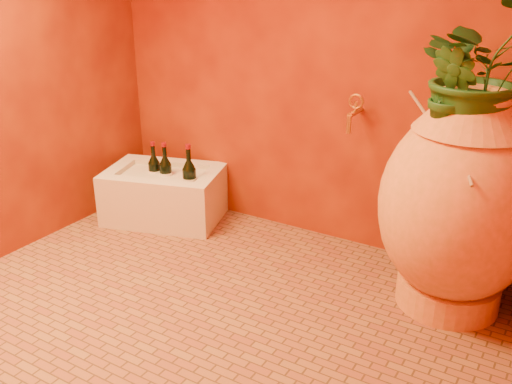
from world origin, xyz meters
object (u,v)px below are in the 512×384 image
Objects in this scene: wine_bottle_c at (166,175)px; amphora at (460,205)px; wine_bottle_a at (155,172)px; wall_tap at (354,111)px; wine_bottle_b at (190,180)px; stone_basin at (165,195)px.

amphora is at bearing -2.21° from wine_bottle_c.
wine_bottle_a is at bearing 178.80° from wine_bottle_c.
wine_bottle_c is at bearing -1.20° from wine_bottle_a.
wall_tap reaches higher than wine_bottle_a.
amphora reaches higher than wine_bottle_b.
stone_basin is 2.59× the size of wine_bottle_a.
amphora reaches higher than wine_bottle_c.
wine_bottle_b is at bearing -166.21° from wall_tap.
wine_bottle_a reaches higher than stone_basin.
amphora is 1.72m from stone_basin.
wine_bottle_c is at bearing 26.36° from stone_basin.
stone_basin is at bearing -169.48° from wall_tap.
amphora is 2.95× the size of wine_bottle_b.
wine_bottle_b is at bearing 178.33° from amphora.
stone_basin is 0.25m from wine_bottle_b.
wall_tap is at bearing 9.43° from wine_bottle_a.
wall_tap reaches higher than wine_bottle_b.
wine_bottle_a is at bearing -170.57° from wall_tap.
wine_bottle_b is at bearing -4.03° from stone_basin.
stone_basin is (-1.68, 0.06, -0.34)m from amphora.
wall_tap is (1.07, 0.19, 0.48)m from wine_bottle_c.
wine_bottle_b is 1.09× the size of wine_bottle_c.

